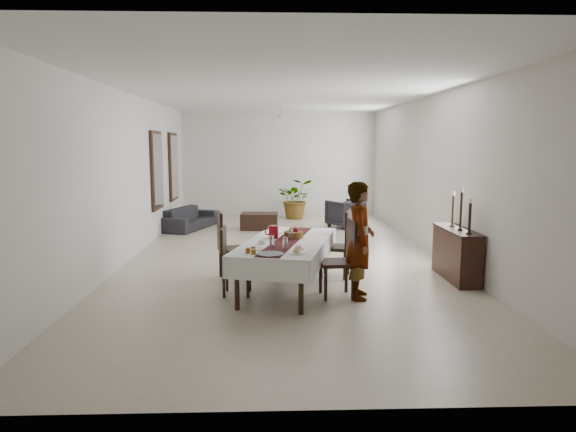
{
  "coord_description": "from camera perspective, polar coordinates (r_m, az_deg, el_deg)",
  "views": [
    {
      "loc": [
        -0.28,
        -10.03,
        2.22
      ],
      "look_at": [
        0.01,
        -1.72,
        1.05
      ],
      "focal_mm": 32.0,
      "sensor_mm": 36.0,
      "label": 1
    }
  ],
  "objects": [
    {
      "name": "floor",
      "position": [
        10.28,
        -0.37,
        -4.47
      ],
      "size": [
        6.0,
        12.0,
        0.0
      ],
      "primitive_type": "cube",
      "color": "#C0B399",
      "rests_on": "ground"
    },
    {
      "name": "ceiling",
      "position": [
        10.08,
        -0.39,
        13.58
      ],
      "size": [
        6.0,
        12.0,
        0.02
      ],
      "primitive_type": "cube",
      "color": "silver",
      "rests_on": "wall_back"
    },
    {
      "name": "wall_back",
      "position": [
        16.05,
        -0.99,
        5.79
      ],
      "size": [
        6.0,
        0.02,
        3.2
      ],
      "primitive_type": "cube",
      "color": "silver",
      "rests_on": "floor"
    },
    {
      "name": "wall_front",
      "position": [
        4.09,
        2.0,
        -0.72
      ],
      "size": [
        6.0,
        0.02,
        3.2
      ],
      "primitive_type": "cube",
      "color": "silver",
      "rests_on": "floor"
    },
    {
      "name": "wall_left",
      "position": [
        10.41,
        -17.17,
        4.23
      ],
      "size": [
        0.02,
        12.0,
        3.2
      ],
      "primitive_type": "cube",
      "color": "silver",
      "rests_on": "floor"
    },
    {
      "name": "wall_right",
      "position": [
        10.57,
        16.14,
        4.33
      ],
      "size": [
        0.02,
        12.0,
        3.2
      ],
      "primitive_type": "cube",
      "color": "silver",
      "rests_on": "floor"
    },
    {
      "name": "dining_table_top",
      "position": [
        7.85,
        -0.12,
        -3.0
      ],
      "size": [
        1.56,
        2.56,
        0.05
      ],
      "primitive_type": "cube",
      "rotation": [
        0.0,
        0.0,
        -0.25
      ],
      "color": "black",
      "rests_on": "table_leg_fl"
    },
    {
      "name": "table_leg_fl",
      "position": [
        6.98,
        -5.7,
        -7.6
      ],
      "size": [
        0.08,
        0.08,
        0.7
      ],
      "primitive_type": "cylinder",
      "rotation": [
        0.0,
        0.0,
        -0.25
      ],
      "color": "black",
      "rests_on": "floor"
    },
    {
      "name": "table_leg_fr",
      "position": [
        6.76,
        1.46,
        -8.06
      ],
      "size": [
        0.08,
        0.08,
        0.7
      ],
      "primitive_type": "cylinder",
      "rotation": [
        0.0,
        0.0,
        -0.25
      ],
      "color": "black",
      "rests_on": "floor"
    },
    {
      "name": "table_leg_bl",
      "position": [
        9.1,
        -1.28,
        -3.86
      ],
      "size": [
        0.08,
        0.08,
        0.7
      ],
      "primitive_type": "cylinder",
      "rotation": [
        0.0,
        0.0,
        -0.25
      ],
      "color": "black",
      "rests_on": "floor"
    },
    {
      "name": "table_leg_br",
      "position": [
        8.94,
        4.21,
        -4.1
      ],
      "size": [
        0.08,
        0.08,
        0.7
      ],
      "primitive_type": "cylinder",
      "rotation": [
        0.0,
        0.0,
        -0.25
      ],
      "color": "black",
      "rests_on": "floor"
    },
    {
      "name": "tablecloth_top",
      "position": [
        7.84,
        -0.12,
        -2.79
      ],
      "size": [
        1.77,
        2.78,
        0.01
      ],
      "primitive_type": "cube",
      "rotation": [
        0.0,
        0.0,
        -0.25
      ],
      "color": "white",
      "rests_on": "dining_table_top"
    },
    {
      "name": "tablecloth_drape_left",
      "position": [
        8.01,
        -4.2,
        -3.63
      ],
      "size": [
        0.64,
        2.49,
        0.3
      ],
      "primitive_type": "cube",
      "rotation": [
        0.0,
        0.0,
        -0.25
      ],
      "color": "white",
      "rests_on": "dining_table_top"
    },
    {
      "name": "tablecloth_drape_right",
      "position": [
        7.77,
        4.1,
        -4.0
      ],
      "size": [
        0.64,
        2.49,
        0.3
      ],
      "primitive_type": "cube",
      "rotation": [
        0.0,
        0.0,
        -0.25
      ],
      "color": "white",
      "rests_on": "dining_table_top"
    },
    {
      "name": "tablecloth_drape_near",
      "position": [
        6.66,
        -2.5,
        -6.02
      ],
      "size": [
        1.14,
        0.3,
        0.3
      ],
      "primitive_type": "cube",
      "rotation": [
        0.0,
        0.0,
        -0.25
      ],
      "color": "white",
      "rests_on": "dining_table_top"
    },
    {
      "name": "tablecloth_drape_far",
      "position": [
        9.1,
        1.62,
        -2.2
      ],
      "size": [
        1.14,
        0.3,
        0.3
      ],
      "primitive_type": "cube",
      "rotation": [
        0.0,
        0.0,
        -0.25
      ],
      "color": "silver",
      "rests_on": "dining_table_top"
    },
    {
      "name": "table_runner",
      "position": [
        7.84,
        -0.12,
        -2.73
      ],
      "size": [
        0.95,
        2.5,
        0.0
      ],
      "primitive_type": "cube",
      "rotation": [
        0.0,
        0.0,
        -0.25
      ],
      "color": "#531817",
      "rests_on": "tablecloth_top"
    },
    {
      "name": "red_pitcher",
      "position": [
        8.02,
        -1.63,
        -1.78
      ],
      "size": [
        0.18,
        0.18,
        0.2
      ],
      "primitive_type": "cylinder",
      "rotation": [
        0.0,
        0.0,
        -0.25
      ],
      "color": "maroon",
      "rests_on": "tablecloth_top"
    },
    {
      "name": "pitcher_handle",
      "position": [
        8.04,
        -2.21,
        -1.76
      ],
      "size": [
        0.12,
        0.05,
        0.12
      ],
      "primitive_type": "torus",
      "rotation": [
        1.57,
        0.0,
        -0.25
      ],
      "color": "maroon",
      "rests_on": "red_pitcher"
    },
    {
      "name": "wine_glass_near",
      "position": [
        7.18,
        -0.3,
        -3.06
      ],
      "size": [
        0.07,
        0.07,
        0.17
      ],
      "primitive_type": "cylinder",
      "color": "silver",
      "rests_on": "tablecloth_top"
    },
    {
      "name": "wine_glass_mid",
      "position": [
        7.32,
        -1.8,
        -2.84
      ],
      "size": [
        0.07,
        0.07,
        0.17
      ],
      "primitive_type": "cylinder",
      "color": "silver",
      "rests_on": "tablecloth_top"
    },
    {
      "name": "wine_glass_far",
      "position": [
        7.86,
        0.32,
        -2.08
      ],
      "size": [
        0.07,
        0.07,
        0.17
      ],
      "primitive_type": "cylinder",
      "color": "white",
      "rests_on": "tablecloth_top"
    },
    {
      "name": "teacup_right",
      "position": [
        7.2,
        1.19,
        -3.47
      ],
      "size": [
        0.09,
        0.09,
        0.06
      ],
      "primitive_type": "cylinder",
      "color": "silver",
      "rests_on": "saucer_right"
    },
    {
      "name": "saucer_right",
      "position": [
        7.2,
        1.18,
        -3.66
      ],
      "size": [
        0.15,
        0.15,
        0.01
      ],
      "primitive_type": "cylinder",
      "color": "silver",
      "rests_on": "tablecloth_top"
    },
    {
      "name": "teacup_left",
      "position": [
        7.57,
        -2.9,
        -2.91
      ],
      "size": [
        0.09,
        0.09,
        0.06
      ],
      "primitive_type": "cylinder",
      "color": "white",
      "rests_on": "saucer_left"
    },
    {
      "name": "saucer_left",
      "position": [
        7.58,
        -2.9,
        -3.09
      ],
      "size": [
        0.15,
        0.15,
        0.01
      ],
      "primitive_type": "cylinder",
      "color": "white",
      "rests_on": "tablecloth_top"
    },
    {
      "name": "plate_near_right",
      "position": [
        6.91,
        0.95,
        -4.14
      ],
      "size": [
        0.24,
        0.24,
        0.01
      ],
      "primitive_type": "cylinder",
      "color": "silver",
      "rests_on": "tablecloth_top"
    },
    {
      "name": "bread_near_right",
      "position": [
        6.91,
        0.95,
        -3.92
      ],
      "size": [
        0.09,
        0.09,
        0.09
      ],
      "primitive_type": "sphere",
      "color": "#DDC16B",
      "rests_on": "plate_near_right"
    },
    {
      "name": "plate_near_left",
      "position": [
        7.2,
        -3.73,
        -3.67
      ],
      "size": [
        0.24,
        0.24,
        0.01
      ],
      "primitive_type": "cylinder",
      "color": "silver",
      "rests_on": "tablecloth_top"
    },
    {
      "name": "plate_far_left",
      "position": [
        8.43,
        -1.43,
        -1.93
      ],
      "size": [
        0.24,
        0.24,
        0.01
      ],
      "primitive_type": "cylinder",
      "color": "silver",
      "rests_on": "tablecloth_top"
    },
    {
      "name": "serving_tray",
      "position": [
        6.84,
        -2.01,
        -4.26
      ],
      "size": [
        0.36,
        0.36,
        0.02
      ],
      "primitive_type": "cylinder",
      "color": "#3E3D42",
      "rests_on": "tablecloth_top"
    },
    {
      "name": "jam_jar_a",
      "position": [
        6.86,
        -3.85,
        -3.99
      ],
      "size": [
        0.06,
        0.06,
        0.07
      ],
      "primitive_type": "cylinder",
      "color": "#915D15",
      "rests_on": "tablecloth_top"
    },
    {
      "name": "jam_jar_b",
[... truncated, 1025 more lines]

